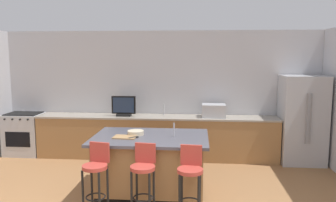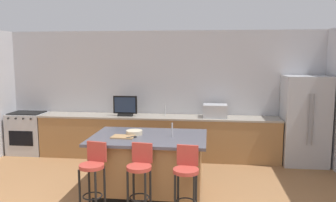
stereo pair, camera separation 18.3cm
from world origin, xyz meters
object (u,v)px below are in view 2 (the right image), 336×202
refrigerator (304,120)px  fruit_bowl (134,132)px  kitchen_island (149,164)px  cutting_board (123,137)px  tv_remote (131,137)px  bar_stool_center (140,173)px  microwave (215,111)px  bar_stool_right (186,176)px  tv_monitor (125,107)px  range_oven (28,133)px  bar_stool_left (93,171)px

refrigerator → fruit_bowl: refrigerator is taller
kitchen_island → refrigerator: size_ratio=1.01×
kitchen_island → cutting_board: bearing=-162.2°
cutting_board → refrigerator: bearing=30.8°
refrigerator → fruit_bowl: (-3.07, -1.71, 0.06)m
tv_remote → bar_stool_center: bearing=-22.9°
kitchen_island → microwave: microwave is taller
refrigerator → bar_stool_right: refrigerator is taller
refrigerator → tv_remote: refrigerator is taller
kitchen_island → cutting_board: cutting_board is taller
kitchen_island → bar_stool_center: bearing=-89.7°
tv_monitor → bar_stool_right: (1.46, -2.62, -0.50)m
bar_stool_center → refrigerator: bearing=48.0°
kitchen_island → cutting_board: (-0.38, -0.12, 0.45)m
microwave → refrigerator: bearing=-2.0°
tv_monitor → tv_remote: bearing=-73.6°
range_oven → microwave: bearing=0.0°
kitchen_island → bar_stool_center: size_ratio=1.85×
tv_monitor → bar_stool_right: tv_monitor is taller
tv_monitor → bar_stool_center: tv_monitor is taller
kitchen_island → tv_remote: 0.54m
range_oven → microwave: microwave is taller
microwave → fruit_bowl: microwave is taller
bar_stool_center → cutting_board: 0.81m
refrigerator → tv_monitor: refrigerator is taller
refrigerator → bar_stool_center: refrigerator is taller
refrigerator → tv_monitor: bearing=179.8°
microwave → bar_stool_center: bearing=-112.2°
kitchen_island → microwave: size_ratio=3.73×
range_oven → bar_stool_center: bearing=-40.3°
kitchen_island → tv_monitor: 2.07m
range_oven → fruit_bowl: bearing=-32.3°
bar_stool_left → bar_stool_center: bar_stool_left is taller
cutting_board → kitchen_island: bearing=17.8°
bar_stool_left → cutting_board: 0.79m
kitchen_island → bar_stool_left: 1.02m
kitchen_island → bar_stool_right: bar_stool_right is taller
refrigerator → fruit_bowl: 3.51m
range_oven → tv_monitor: (2.23, -0.05, 0.64)m
tv_monitor → bar_stool_right: bearing=-60.9°
bar_stool_left → range_oven: bearing=143.6°
microwave → fruit_bowl: 2.20m
bar_stool_right → fruit_bowl: bearing=138.7°
bar_stool_center → fruit_bowl: size_ratio=3.73×
microwave → fruit_bowl: (-1.31, -1.77, -0.08)m
tv_monitor → cutting_board: 1.97m
range_oven → kitchen_island: bearing=-31.2°
microwave → tv_monitor: tv_monitor is taller
bar_stool_center → fruit_bowl: 0.93m
refrigerator → bar_stool_center: size_ratio=1.83×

